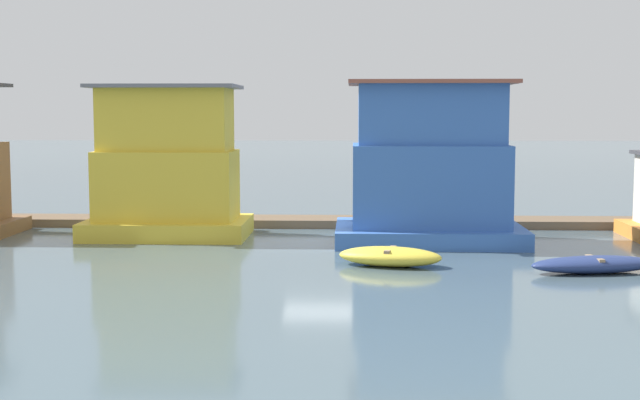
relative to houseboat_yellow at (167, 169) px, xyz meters
The scene contains 7 objects.
ground_plane 5.69m from the houseboat_yellow, ahead, with size 200.00×200.00×0.00m, color #475B66.
dock_walkway 6.42m from the houseboat_yellow, 30.77° to the left, with size 42.40×1.86×0.30m, color brown.
houseboat_yellow is the anchor object (origin of this frame).
houseboat_blue 8.76m from the houseboat_yellow, ahead, with size 6.01×4.20×5.20m.
dinghy_yellow 9.33m from the houseboat_yellow, 36.92° to the right, with size 3.06×1.88×0.53m.
dinghy_navy 14.26m from the houseboat_yellow, 26.64° to the right, with size 3.61×1.65×0.45m.
mooring_post_far_right 3.08m from the houseboat_yellow, 133.19° to the left, with size 0.27×0.27×1.38m, color brown.
Camera 1 is at (1.08, -29.33, 4.23)m, focal length 50.00 mm.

